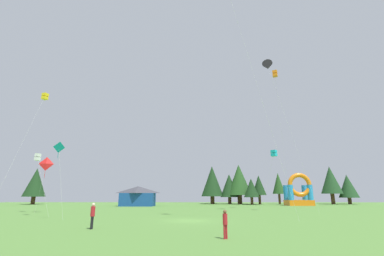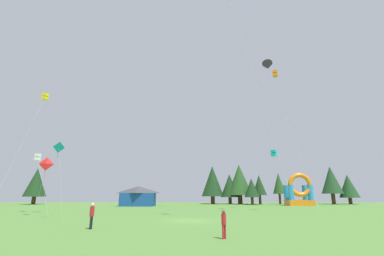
{
  "view_description": "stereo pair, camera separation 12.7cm",
  "coord_description": "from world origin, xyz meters",
  "views": [
    {
      "loc": [
        0.83,
        -27.11,
        2.51
      ],
      "look_at": [
        0.0,
        15.87,
        13.25
      ],
      "focal_mm": 24.81,
      "sensor_mm": 36.0,
      "label": 1
    },
    {
      "loc": [
        0.96,
        -27.11,
        2.51
      ],
      "look_at": [
        0.0,
        15.87,
        13.25
      ],
      "focal_mm": 24.81,
      "sensor_mm": 36.0,
      "label": 2
    }
  ],
  "objects": [
    {
      "name": "kite_black_delta",
      "position": [
        12.34,
        12.39,
        22.67
      ],
      "size": [
        6.1,
        2.67,
        23.63
      ],
      "color": "black",
      "rests_on": "ground_plane"
    },
    {
      "name": "tree_row_0",
      "position": [
        -40.75,
        41.52,
        5.43
      ],
      "size": [
        5.42,
        5.42,
        9.04
      ],
      "color": "#4C331E",
      "rests_on": "ground_plane"
    },
    {
      "name": "person_midfield",
      "position": [
        2.45,
        -10.77,
        0.96
      ],
      "size": [
        0.39,
        0.39,
        1.61
      ],
      "rotation": [
        0.0,
        0.0,
        3.76
      ],
      "color": "#B21E26",
      "rests_on": "ground_plane"
    },
    {
      "name": "kite_teal_diamond",
      "position": [
        -13.73,
        0.16,
        7.2
      ],
      "size": [
        1.75,
        0.81,
        7.68
      ],
      "color": "#0C7F7A",
      "rests_on": "ground_plane"
    },
    {
      "name": "tree_row_7",
      "position": [
        35.65,
        43.9,
        6.06
      ],
      "size": [
        5.21,
        5.21,
        9.6
      ],
      "color": "#4C331E",
      "rests_on": "ground_plane"
    },
    {
      "name": "person_far_side",
      "position": [
        -6.98,
        -6.55,
        1.11
      ],
      "size": [
        0.33,
        0.33,
        1.86
      ],
      "rotation": [
        0.0,
        0.0,
        4.68
      ],
      "color": "black",
      "rests_on": "ground_plane"
    },
    {
      "name": "ground_plane",
      "position": [
        0.0,
        0.0,
        0.0
      ],
      "size": [
        120.0,
        120.0,
        0.0
      ],
      "primitive_type": "plane",
      "color": "#548438"
    },
    {
      "name": "festival_tent",
      "position": [
        -12.09,
        32.11,
        2.09
      ],
      "size": [
        7.14,
        4.41,
        4.18
      ],
      "color": "#19478C",
      "rests_on": "ground_plane"
    },
    {
      "name": "kite_cyan_box",
      "position": [
        13.14,
        15.25,
        8.86
      ],
      "size": [
        2.7,
        2.56,
        9.36
      ],
      "color": "#19B7CC",
      "rests_on": "ground_plane"
    },
    {
      "name": "tree_row_6",
      "position": [
        22.05,
        44.01,
        5.19
      ],
      "size": [
        3.2,
        3.2,
        7.92
      ],
      "color": "#4C331E",
      "rests_on": "ground_plane"
    },
    {
      "name": "tree_row_3",
      "position": [
        11.89,
        44.34,
        6.17
      ],
      "size": [
        6.36,
        6.36,
        10.17
      ],
      "color": "#4C331E",
      "rests_on": "ground_plane"
    },
    {
      "name": "kite_yellow_box",
      "position": [
        -20.24,
        7.04,
        15.61
      ],
      "size": [
        1.85,
        5.44,
        16.1
      ],
      "color": "yellow",
      "rests_on": "ground_plane"
    },
    {
      "name": "kite_white_box",
      "position": [
        -18.52,
        4.54,
        6.86
      ],
      "size": [
        2.91,
        0.93,
        7.3
      ],
      "color": "white",
      "rests_on": "ground_plane"
    },
    {
      "name": "tree_row_1",
      "position": [
        4.85,
        45.52,
        5.88
      ],
      "size": [
        5.83,
        5.83,
        9.9
      ],
      "color": "#4C331E",
      "rests_on": "ground_plane"
    },
    {
      "name": "tree_row_4",
      "position": [
        14.22,
        40.4,
        3.98
      ],
      "size": [
        3.73,
        3.73,
        6.28
      ],
      "color": "#4C331E",
      "rests_on": "ground_plane"
    },
    {
      "name": "tree_row_2",
      "position": [
        9.33,
        44.92,
        4.69
      ],
      "size": [
        4.8,
        4.8,
        7.71
      ],
      "color": "#4C331E",
      "rests_on": "ground_plane"
    },
    {
      "name": "kite_orange_box",
      "position": [
        15.05,
        17.43,
        23.67
      ],
      "size": [
        3.55,
        7.8,
        24.29
      ],
      "color": "orange",
      "rests_on": "ground_plane"
    },
    {
      "name": "kite_red_diamond",
      "position": [
        -20.44,
        9.82,
        6.56
      ],
      "size": [
        1.76,
        1.01,
        7.28
      ],
      "color": "red",
      "rests_on": "ground_plane"
    },
    {
      "name": "tree_row_8",
      "position": [
        40.23,
        44.56,
        4.52
      ],
      "size": [
        4.86,
        4.86,
        7.49
      ],
      "color": "#4C331E",
      "rests_on": "ground_plane"
    },
    {
      "name": "inflatable_yellow_castle",
      "position": [
        23.96,
        35.43,
        2.61
      ],
      "size": [
        5.54,
        4.33,
        7.19
      ],
      "color": "orange",
      "rests_on": "ground_plane"
    },
    {
      "name": "tree_row_5",
      "position": [
        16.72,
        42.96,
        4.71
      ],
      "size": [
        3.57,
        3.57,
        7.25
      ],
      "color": "#4C331E",
      "rests_on": "ground_plane"
    }
  ]
}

